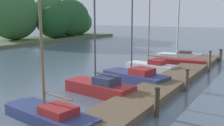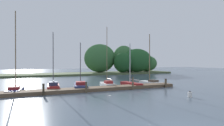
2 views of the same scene
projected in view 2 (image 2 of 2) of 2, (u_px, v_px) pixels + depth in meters
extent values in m
cube|color=brown|center=(87.00, 89.00, 20.71)|extent=(21.52, 1.80, 0.35)
cube|color=#4C5B38|center=(53.00, 75.00, 43.94)|extent=(59.75, 8.00, 0.40)
ellipsoid|color=#1E4C23|center=(130.00, 62.00, 52.30)|extent=(7.44, 4.21, 5.07)
ellipsoid|color=#386B38|center=(124.00, 59.00, 51.89)|extent=(6.24, 3.76, 6.92)
ellipsoid|color=#386B38|center=(100.00, 58.00, 49.63)|extent=(8.16, 4.93, 7.12)
ellipsoid|color=#386B38|center=(147.00, 63.00, 54.90)|extent=(6.23, 4.07, 4.40)
ellipsoid|color=#235628|center=(137.00, 60.00, 51.79)|extent=(8.71, 4.07, 6.09)
ellipsoid|color=#1E4C23|center=(123.00, 62.00, 49.15)|extent=(4.63, 4.33, 4.97)
cube|color=navy|center=(15.00, 91.00, 19.57)|extent=(1.71, 3.95, 0.42)
cube|color=navy|center=(18.00, 89.00, 21.21)|extent=(0.79, 1.03, 0.36)
cube|color=maroon|center=(14.00, 88.00, 19.11)|extent=(1.06, 1.26, 0.27)
cylinder|color=#7F6647|center=(16.00, 50.00, 19.81)|extent=(0.10, 0.10, 7.80)
cylinder|color=#7F6647|center=(14.00, 83.00, 19.17)|extent=(0.26, 1.54, 0.06)
cube|color=maroon|center=(53.00, 87.00, 21.48)|extent=(1.63, 3.58, 0.56)
cube|color=maroon|center=(53.00, 86.00, 22.97)|extent=(0.77, 0.94, 0.48)
cube|color=#2D3856|center=(53.00, 84.00, 21.07)|extent=(1.04, 1.14, 0.36)
cylinder|color=#4C4C51|center=(53.00, 59.00, 21.71)|extent=(0.09, 0.09, 5.77)
cylinder|color=#4C4C51|center=(53.00, 81.00, 21.11)|extent=(0.26, 1.44, 0.09)
cube|color=navy|center=(81.00, 87.00, 22.29)|extent=(2.22, 4.04, 0.53)
cube|color=navy|center=(80.00, 85.00, 23.98)|extent=(0.96, 1.11, 0.45)
cube|color=maroon|center=(81.00, 83.00, 21.81)|extent=(1.27, 1.35, 0.35)
cylinder|color=#4C4C51|center=(80.00, 63.00, 22.55)|extent=(0.09, 0.09, 4.74)
cube|color=white|center=(107.00, 85.00, 24.21)|extent=(1.52, 3.45, 0.47)
cube|color=white|center=(104.00, 84.00, 25.65)|extent=(0.72, 0.90, 0.40)
cube|color=maroon|center=(108.00, 82.00, 23.81)|extent=(0.97, 1.10, 0.31)
cylinder|color=#7F6647|center=(107.00, 55.00, 24.42)|extent=(0.07, 0.07, 6.93)
cylinder|color=#7F6647|center=(109.00, 79.00, 23.55)|extent=(0.33, 2.10, 0.09)
cube|color=maroon|center=(131.00, 85.00, 24.24)|extent=(1.25, 3.64, 0.53)
cube|color=maroon|center=(124.00, 84.00, 25.64)|extent=(0.59, 0.93, 0.45)
cylinder|color=#B7B7BC|center=(130.00, 63.00, 24.45)|extent=(0.12, 0.12, 4.83)
cylinder|color=#B7B7BC|center=(134.00, 80.00, 23.73)|extent=(0.24, 1.87, 0.08)
cube|color=white|center=(151.00, 83.00, 26.82)|extent=(1.85, 3.69, 0.39)
cube|color=white|center=(143.00, 82.00, 28.14)|extent=(0.84, 0.99, 0.33)
cube|color=#3D3328|center=(153.00, 81.00, 26.45)|extent=(1.12, 1.20, 0.25)
cylinder|color=#7F6647|center=(150.00, 58.00, 27.02)|extent=(0.11, 0.11, 6.48)
cylinder|color=#3D3323|center=(43.00, 90.00, 17.82)|extent=(0.19, 0.19, 1.08)
cylinder|color=black|center=(43.00, 84.00, 17.82)|extent=(0.22, 0.22, 0.04)
cylinder|color=brown|center=(86.00, 88.00, 19.51)|extent=(0.19, 0.19, 1.05)
cylinder|color=black|center=(86.00, 82.00, 19.50)|extent=(0.21, 0.21, 0.04)
cylinder|color=brown|center=(133.00, 83.00, 21.67)|extent=(0.16, 0.16, 1.38)
cylinder|color=black|center=(133.00, 77.00, 21.67)|extent=(0.18, 0.18, 0.04)
cylinder|color=brown|center=(166.00, 83.00, 23.60)|extent=(0.27, 0.27, 1.00)
cylinder|color=black|center=(166.00, 79.00, 23.60)|extent=(0.31, 0.31, 0.04)
cylinder|color=white|center=(190.00, 95.00, 17.07)|extent=(0.35, 0.35, 0.45)
sphere|color=black|center=(190.00, 91.00, 17.07)|extent=(0.12, 0.12, 0.12)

